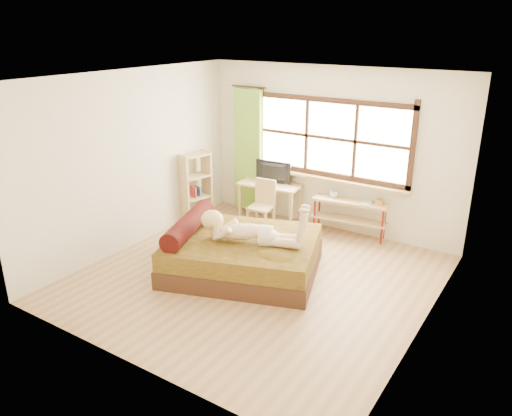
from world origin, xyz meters
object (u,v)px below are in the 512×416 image
Objects in this scene: chair at (263,202)px; bookshelf at (195,187)px; pipe_shelf at (351,210)px; bed at (239,253)px; woman at (250,221)px; kitten at (206,217)px; desk at (270,189)px.

bookshelf is at bearing -169.79° from chair.
chair is 1.47m from pipe_shelf.
bed reaches higher than pipe_shelf.
woman reaches higher than pipe_shelf.
kitten is 2.42m from pipe_shelf.
woman is at bearing -68.83° from chair.
chair is 0.70× the size of bookshelf.
desk is at bearing 47.32° from bookshelf.
kitten is 0.25× the size of bookshelf.
pipe_shelf is (1.38, 0.49, -0.03)m from chair.
woman is 2.13m from desk.
woman reaches higher than kitten.
bookshelf is (-1.97, 1.23, -0.20)m from woman.
bed is 2.89× the size of chair.
bookshelf is (-1.10, -0.70, 0.03)m from desk.
bed is 1.64m from chair.
bed is 0.58m from woman.
bookshelf is at bearing 126.95° from bed.
desk is 1.48m from pipe_shelf.
kitten is at bearing 151.25° from bed.
bed reaches higher than kitten.
kitten is (-0.67, 0.12, 0.36)m from bed.
kitten is 0.24× the size of pipe_shelf.
bookshelf is (-1.10, 1.08, -0.01)m from kitten.
desk is at bearing 90.36° from bed.
bed is 2.18× the size of desk.
woman is at bearing -114.21° from pipe_shelf.
bookshelf is at bearing -152.72° from desk.
woman is at bearing -28.55° from bed.
kitten reaches higher than desk.
bookshelf reaches higher than bed.
chair reaches higher than kitten.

